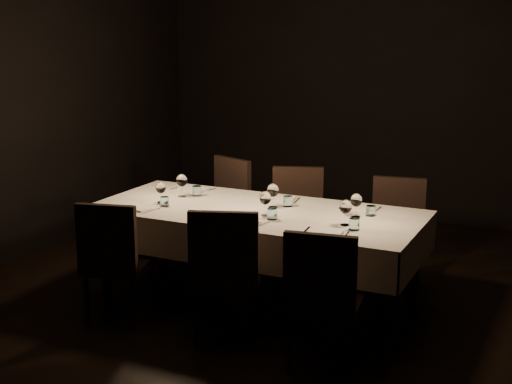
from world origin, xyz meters
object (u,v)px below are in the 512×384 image
at_px(dining_table, 256,219).
at_px(chair_near_center, 226,269).
at_px(chair_far_center, 297,216).
at_px(chair_near_right, 323,294).
at_px(chair_far_right, 397,228).
at_px(chair_near_left, 114,256).
at_px(chair_far_left, 223,205).

distance_m(dining_table, chair_near_center, 0.75).
height_order(dining_table, chair_far_center, chair_far_center).
relative_size(chair_near_right, chair_far_right, 1.02).
height_order(chair_near_center, chair_far_right, chair_near_center).
bearing_deg(chair_near_center, chair_far_right, -136.21).
height_order(chair_near_left, chair_far_center, chair_far_center).
distance_m(dining_table, chair_near_right, 1.20).
bearing_deg(chair_near_left, chair_far_center, -129.52).
height_order(chair_near_left, chair_near_right, chair_near_right).
distance_m(chair_near_left, chair_far_right, 2.32).
bearing_deg(chair_near_right, chair_near_center, -15.66).
bearing_deg(dining_table, chair_far_right, 44.06).
bearing_deg(chair_far_center, chair_near_right, -82.69).
height_order(dining_table, chair_far_left, chair_far_left).
distance_m(chair_near_center, chair_far_left, 1.78).
bearing_deg(chair_near_center, dining_table, -101.06).
height_order(dining_table, chair_near_center, chair_near_center).
bearing_deg(chair_far_right, chair_near_left, -145.20).
xyz_separation_m(chair_far_center, chair_far_right, (0.88, 0.04, -0.01)).
bearing_deg(chair_far_left, chair_near_left, -70.97).
height_order(dining_table, chair_far_right, chair_far_right).
distance_m(chair_near_left, chair_near_center, 0.89).
distance_m(dining_table, chair_far_center, 0.84).
bearing_deg(chair_far_right, dining_table, -145.71).
relative_size(chair_near_left, chair_far_right, 1.01).
bearing_deg(chair_far_center, chair_near_center, -105.77).
relative_size(dining_table, chair_near_right, 2.71).
height_order(chair_near_center, chair_near_right, chair_near_center).
xyz_separation_m(chair_near_left, chair_far_center, (0.78, 1.59, 0.00)).
distance_m(chair_near_center, chair_far_center, 1.55).
relative_size(dining_table, chair_near_center, 2.62).
height_order(chair_near_left, chair_far_right, chair_near_left).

